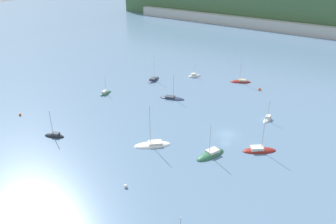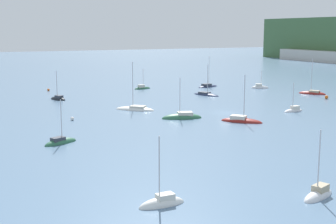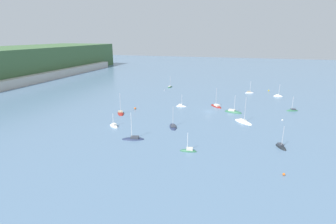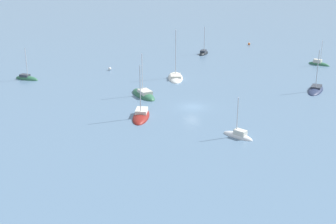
# 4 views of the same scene
# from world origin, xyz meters

# --- Properties ---
(ground_plane) EXTENTS (600.00, 600.00, 0.00)m
(ground_plane) POSITION_xyz_m (0.00, 0.00, 0.00)
(ground_plane) COLOR slate
(sailboat_2) EXTENTS (7.48, 7.06, 9.41)m
(sailboat_2) POSITION_xyz_m (9.54, -2.43, 0.11)
(sailboat_2) COLOR maroon
(sailboat_2) RESTS_ON ground_plane
(sailboat_4) EXTENTS (8.27, 5.14, 8.48)m
(sailboat_4) POSITION_xyz_m (-24.19, 9.79, 0.07)
(sailboat_4) COLOR #232D4C
(sailboat_4) RESTS_ON ground_plane
(sailboat_6) EXTENTS (8.07, 8.32, 10.84)m
(sailboat_6) POSITION_xyz_m (-11.10, -15.15, 0.08)
(sailboat_6) COLOR white
(sailboat_6) RESTS_ON ground_plane
(sailboat_7) EXTENTS (1.91, 5.04, 6.56)m
(sailboat_7) POSITION_xyz_m (4.94, 13.73, 0.14)
(sailboat_7) COLOR silver
(sailboat_7) RESTS_ON ground_plane
(sailboat_8) EXTENTS (5.38, 3.76, 7.68)m
(sailboat_8) POSITION_xyz_m (-32.72, -26.56, 0.11)
(sailboat_8) COLOR black
(sailboat_8) RESTS_ON ground_plane
(sailboat_10) EXTENTS (3.76, 5.76, 7.33)m
(sailboat_10) POSITION_xyz_m (11.71, -36.16, 0.09)
(sailboat_10) COLOR #2D6647
(sailboat_10) RESTS_ON ground_plane
(sailboat_12) EXTENTS (4.73, 8.17, 8.83)m
(sailboat_12) POSITION_xyz_m (1.79, -10.66, 0.09)
(sailboat_12) COLOR #2D6647
(sailboat_12) RESTS_ON ground_plane
(sailboat_13) EXTENTS (2.11, 5.21, 6.40)m
(sailboat_13) POSITION_xyz_m (-43.34, -0.13, 0.14)
(sailboat_13) COLOR #2D6647
(sailboat_13) RESTS_ON ground_plane
(mooring_buoy_2) EXTENTS (0.65, 0.65, 0.65)m
(mooring_buoy_2) POSITION_xyz_m (-50.32, -25.30, 0.33)
(mooring_buoy_2) COLOR orange
(mooring_buoy_2) RESTS_ON ground_plane
(mooring_buoy_4) EXTENTS (0.70, 0.70, 0.70)m
(mooring_buoy_4) POSITION_xyz_m (-5.25, -30.06, 0.35)
(mooring_buoy_4) COLOR white
(mooring_buoy_4) RESTS_ON ground_plane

